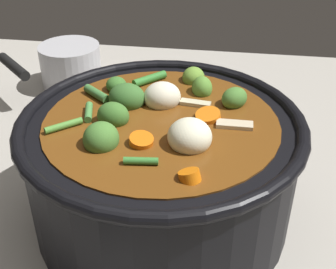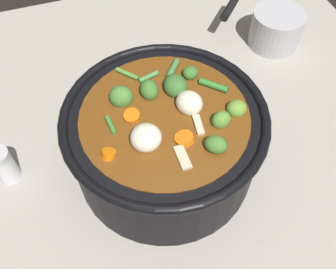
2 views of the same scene
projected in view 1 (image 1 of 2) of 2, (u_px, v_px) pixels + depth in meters
The scene contains 3 objects.
ground_plane at pixel (162, 213), 0.57m from camera, with size 1.10×1.10×0.00m, color #9E998E.
cooking_pot at pixel (161, 166), 0.52m from camera, with size 0.32×0.32×0.16m.
small_saucepan at pixel (69, 65), 0.85m from camera, with size 0.18×0.18×0.08m.
Camera 1 is at (0.42, 0.07, 0.39)m, focal length 47.65 mm.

